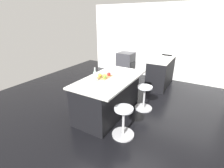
# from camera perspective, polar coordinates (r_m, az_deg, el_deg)

# --- Properties ---
(ground_plane) EXTENTS (7.69, 7.69, 0.00)m
(ground_plane) POSITION_cam_1_polar(r_m,az_deg,el_deg) (4.12, 2.73, -9.21)
(ground_plane) COLOR black
(interior_partition_left) EXTENTS (0.15, 5.32, 2.65)m
(interior_partition_left) POSITION_cam_1_polar(r_m,az_deg,el_deg) (6.35, 15.76, 14.05)
(interior_partition_left) COLOR silver
(interior_partition_left) RESTS_ON ground_plane
(sink_cabinet) EXTENTS (2.34, 0.60, 1.21)m
(sink_cabinet) POSITION_cam_1_polar(r_m,az_deg,el_deg) (6.10, 17.92, 5.20)
(sink_cabinet) COLOR black
(sink_cabinet) RESTS_ON ground_plane
(oven_range) EXTENTS (0.60, 0.61, 0.90)m
(oven_range) POSITION_cam_1_polar(r_m,az_deg,el_deg) (6.56, 4.88, 7.18)
(oven_range) COLOR #38383D
(oven_range) RESTS_ON ground_plane
(kitchen_island) EXTENTS (1.86, 1.02, 0.90)m
(kitchen_island) POSITION_cam_1_polar(r_m,az_deg,el_deg) (3.83, -1.26, -4.02)
(kitchen_island) COLOR black
(kitchen_island) RESTS_ON ground_plane
(stool_by_window) EXTENTS (0.44, 0.44, 0.62)m
(stool_by_window) POSITION_cam_1_polar(r_m,az_deg,el_deg) (4.13, 11.27, -5.01)
(stool_by_window) COLOR #B7B7BC
(stool_by_window) RESTS_ON ground_plane
(stool_middle) EXTENTS (0.44, 0.44, 0.62)m
(stool_middle) POSITION_cam_1_polar(r_m,az_deg,el_deg) (3.19, 4.04, -13.51)
(stool_middle) COLOR #B7B7BC
(stool_middle) RESTS_ON ground_plane
(cutting_board) EXTENTS (0.36, 0.24, 0.02)m
(cutting_board) POSITION_cam_1_polar(r_m,az_deg,el_deg) (3.68, -2.74, 2.54)
(cutting_board) COLOR tan
(cutting_board) RESTS_ON kitchen_island
(apple_yellow) EXTENTS (0.09, 0.09, 0.09)m
(apple_yellow) POSITION_cam_1_polar(r_m,az_deg,el_deg) (3.64, -4.35, 3.19)
(apple_yellow) COLOR gold
(apple_yellow) RESTS_ON cutting_board
(apple_red) EXTENTS (0.08, 0.08, 0.08)m
(apple_red) POSITION_cam_1_polar(r_m,az_deg,el_deg) (3.70, -1.10, 3.55)
(apple_red) COLOR red
(apple_red) RESTS_ON cutting_board
(apple_green) EXTENTS (0.08, 0.08, 0.08)m
(apple_green) POSITION_cam_1_polar(r_m,az_deg,el_deg) (3.54, -2.64, 2.62)
(apple_green) COLOR #609E2D
(apple_green) RESTS_ON cutting_board
(water_bottle) EXTENTS (0.06, 0.06, 0.31)m
(water_bottle) POSITION_cam_1_polar(r_m,az_deg,el_deg) (3.39, -6.01, 2.74)
(water_bottle) COLOR silver
(water_bottle) RESTS_ON kitchen_island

